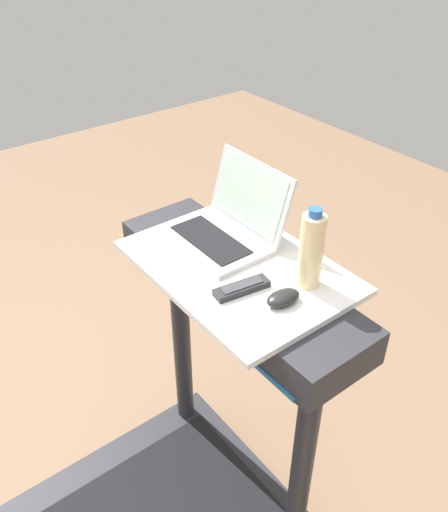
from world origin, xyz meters
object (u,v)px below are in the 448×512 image
Objects in this scene: computer_mouse at (283,298)px; tv_remote at (242,288)px; laptop at (226,225)px; water_bottle at (311,250)px.

tv_remote is at bearing -148.42° from computer_mouse.
laptop reaches higher than computer_mouse.
computer_mouse is 0.61× the size of tv_remote.
water_bottle is 0.21m from tv_remote.
water_bottle reaches higher than laptop.
tv_remote is (-0.11, -0.06, -0.01)m from computer_mouse.
water_bottle is at bearing 4.25° from laptop.
laptop is at bearing -173.07° from water_bottle.
computer_mouse reaches higher than tv_remote.
water_bottle is at bearing 104.42° from computer_mouse.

